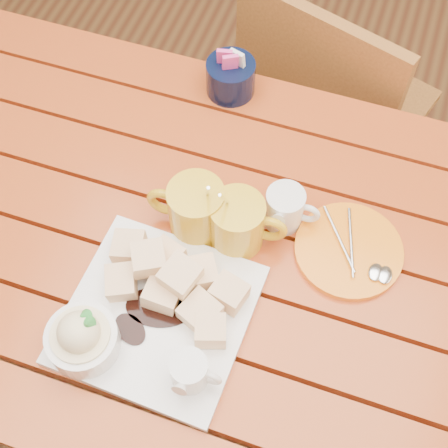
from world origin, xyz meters
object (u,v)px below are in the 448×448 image
at_px(dessert_plate, 143,315).
at_px(orange_saucer, 349,251).
at_px(coffee_mug_right, 239,223).
at_px(chair_far, 326,110).
at_px(coffee_mug_left, 195,209).
at_px(table, 194,268).

height_order(dessert_plate, orange_saucer, dessert_plate).
bearing_deg(coffee_mug_right, chair_far, 77.63).
xyz_separation_m(dessert_plate, coffee_mug_right, (0.09, 0.19, 0.02)).
bearing_deg(chair_far, orange_saucer, 121.81).
xyz_separation_m(coffee_mug_left, chair_far, (0.13, 0.57, -0.33)).
height_order(dessert_plate, coffee_mug_right, coffee_mug_right).
bearing_deg(orange_saucer, coffee_mug_left, -172.69).
bearing_deg(coffee_mug_left, dessert_plate, -96.76).
xyz_separation_m(table, chair_far, (0.12, 0.60, -0.17)).
distance_m(orange_saucer, chair_far, 0.62).
distance_m(coffee_mug_left, coffee_mug_right, 0.08).
height_order(table, coffee_mug_right, coffee_mug_right).
height_order(table, chair_far, chair_far).
height_order(table, orange_saucer, orange_saucer).
bearing_deg(chair_far, coffee_mug_right, 102.77).
xyz_separation_m(orange_saucer, chair_far, (-0.13, 0.53, -0.29)).
relative_size(table, coffee_mug_right, 7.97).
relative_size(coffee_mug_left, chair_far, 0.19).
distance_m(table, dessert_plate, 0.21).
xyz_separation_m(table, orange_saucer, (0.26, 0.06, 0.11)).
relative_size(dessert_plate, coffee_mug_left, 1.83).
bearing_deg(orange_saucer, dessert_plate, -140.51).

